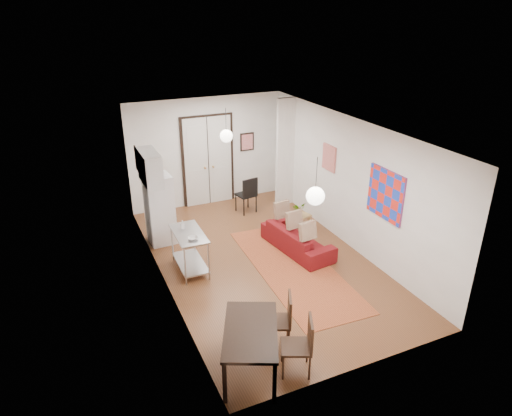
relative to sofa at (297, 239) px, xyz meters
name	(u,v)px	position (x,y,z in m)	size (l,w,h in m)	color
floor	(262,260)	(-0.91, -0.09, -0.27)	(7.00, 7.00, 0.00)	brown
ceiling	(263,128)	(-0.91, -0.09, 2.63)	(4.20, 7.00, 0.02)	silver
wall_back	(207,152)	(-0.91, 3.41, 1.18)	(4.20, 0.02, 2.90)	silver
wall_front	(368,287)	(-0.91, -3.59, 1.18)	(4.20, 0.02, 2.90)	silver
wall_left	(160,216)	(-3.01, -0.09, 1.18)	(0.02, 7.00, 2.90)	silver
wall_right	(349,183)	(1.19, -0.09, 1.18)	(0.02, 7.00, 2.90)	silver
double_doors	(208,161)	(-0.91, 3.36, 0.93)	(1.44, 0.06, 2.50)	silver
stub_partition	(285,153)	(0.94, 2.46, 1.18)	(0.50, 0.10, 2.90)	silver
wall_cabinet	(150,168)	(-2.83, 1.41, 1.63)	(0.35, 1.00, 0.70)	silver
painting_popart	(386,194)	(1.16, -1.34, 1.38)	(0.05, 1.00, 1.00)	red
painting_abstract	(329,158)	(1.16, 0.71, 1.53)	(0.05, 0.50, 0.60)	beige
poster_back	(247,142)	(0.24, 3.38, 1.33)	(0.40, 0.03, 0.50)	red
print_left	(138,160)	(-2.98, 1.91, 1.68)	(0.03, 0.44, 0.54)	brown
pendant_back	(226,136)	(-0.91, 1.91, 1.98)	(0.30, 0.30, 0.80)	white
pendant_front	(315,196)	(-0.91, -2.09, 1.98)	(0.30, 0.30, 0.80)	white
kilim_rug	(294,268)	(-0.44, -0.67, -0.27)	(1.48, 3.94, 0.01)	#A74F29
sofa	(297,239)	(0.00, 0.00, 0.00)	(1.88, 0.74, 0.55)	maroon
coffee_table	(295,218)	(0.43, 0.93, 0.02)	(0.87, 0.63, 0.35)	tan
potted_plant	(298,209)	(0.53, 0.93, 0.24)	(0.26, 0.30, 0.34)	#295B2B
kitchen_counter	(190,247)	(-2.42, 0.16, 0.27)	(0.58, 1.13, 0.86)	#B1B3B6
bowl	(193,238)	(-2.42, -0.14, 0.61)	(0.20, 0.20, 0.05)	silver
soap_bottle	(183,224)	(-2.47, 0.41, 0.67)	(0.08, 0.08, 0.18)	teal
fridge	(160,210)	(-2.66, 1.63, 0.54)	(0.57, 0.57, 1.62)	white
dining_table	(251,334)	(-2.42, -2.95, 0.39)	(1.27, 1.55, 0.75)	black
dining_chair_near	(274,314)	(-1.82, -2.51, 0.26)	(0.58, 0.69, 0.93)	#3B2412
dining_chair_far	(293,338)	(-1.82, -3.15, 0.26)	(0.58, 0.69, 0.93)	#3B2412
black_side_chair	(244,190)	(-0.23, 2.48, 0.30)	(0.52, 0.53, 0.98)	black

